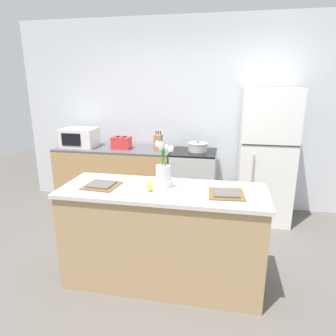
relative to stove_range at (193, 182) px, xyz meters
The scene contains 14 objects.
ground_plane 1.66m from the stove_range, 93.58° to the right, with size 10.00×10.00×0.00m, color #59544F.
back_wall 0.99m from the stove_range, 104.01° to the left, with size 5.20×0.08×2.70m.
kitchen_island 1.60m from the stove_range, 93.58° to the right, with size 1.80×0.66×0.91m.
back_counter 1.16m from the stove_range, behind, with size 1.68×0.60×0.90m.
stove_range is the anchor object (origin of this frame).
refrigerator 1.04m from the stove_range, ahead, with size 0.68×0.67×1.75m.
flower_vase 1.68m from the stove_range, 93.47° to the right, with size 0.16×0.16×0.42m.
pear_figurine 1.76m from the stove_range, 96.73° to the right, with size 0.07×0.07×0.11m.
plate_setting_left 1.82m from the stove_range, 111.66° to the right, with size 0.31×0.31×0.02m.
plate_setting_right 1.76m from the stove_range, 74.63° to the right, with size 0.31×0.31×0.02m.
toaster 1.17m from the stove_range, behind, with size 0.28×0.18×0.17m.
cooking_pot 0.51m from the stove_range, 19.38° to the left, with size 0.27×0.27×0.14m.
microwave 1.78m from the stove_range, behind, with size 0.48×0.37×0.27m.
knife_block 0.75m from the stove_range, behind, with size 0.10×0.14×0.27m.
Camera 1 is at (0.52, -2.41, 1.80)m, focal length 32.00 mm.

